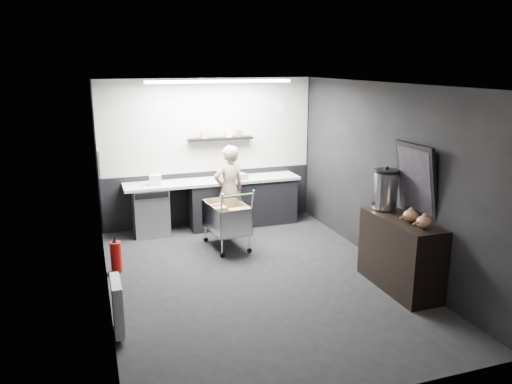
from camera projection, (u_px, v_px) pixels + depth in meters
name	position (u px, v px, depth m)	size (l,w,h in m)	color
floor	(256.00, 279.00, 7.07)	(5.50, 5.50, 0.00)	black
ceiling	(256.00, 84.00, 6.38)	(5.50, 5.50, 0.00)	silver
wall_back	(209.00, 152.00, 9.24)	(5.50, 5.50, 0.00)	black
wall_front	(361.00, 261.00, 4.20)	(5.50, 5.50, 0.00)	black
wall_left	(102.00, 199.00, 6.10)	(5.50, 5.50, 0.00)	black
wall_right	(385.00, 176.00, 7.34)	(5.50, 5.50, 0.00)	black
kitchen_wall_panel	(208.00, 126.00, 9.10)	(3.95, 0.02, 1.70)	#B2B2AE
dado_panel	(210.00, 197.00, 9.44)	(3.95, 0.02, 1.00)	black
floating_shelf	(221.00, 139.00, 9.12)	(1.20, 0.22, 0.04)	black
wall_clock	(280.00, 107.00, 9.45)	(0.20, 0.20, 0.03)	silver
poster	(99.00, 163.00, 7.25)	(0.02, 0.30, 0.40)	silver
poster_red_band	(99.00, 159.00, 7.23)	(0.01, 0.22, 0.10)	red
radiator	(117.00, 306.00, 5.55)	(0.10, 0.50, 0.60)	silver
ceiling_strip	(220.00, 82.00, 8.09)	(2.40, 0.20, 0.04)	white
prep_counter	(221.00, 203.00, 9.21)	(3.20, 0.61, 0.90)	black
person	(229.00, 190.00, 8.72)	(0.58, 0.38, 1.60)	#C2AD99
shopping_cart	(226.00, 219.00, 8.15)	(0.65, 0.98, 1.02)	silver
sideboard	(400.00, 244.00, 6.67)	(0.56, 1.31, 1.97)	black
fire_extinguisher	(116.00, 255.00, 7.25)	(0.16, 0.16, 0.53)	#AD0F0B
cardboard_box	(231.00, 177.00, 9.10)	(0.49, 0.38, 0.10)	#A27856
pink_tub	(227.00, 173.00, 9.11)	(0.21, 0.21, 0.21)	silver
white_container	(155.00, 180.00, 8.66)	(0.20, 0.16, 0.18)	silver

